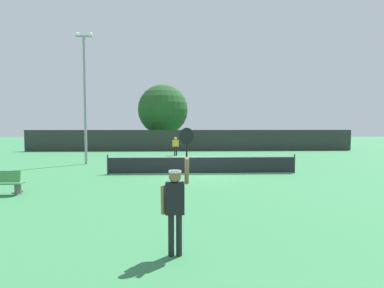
{
  "coord_description": "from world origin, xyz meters",
  "views": [
    {
      "loc": [
        -1.26,
        -16.83,
        2.61
      ],
      "look_at": [
        -0.41,
        3.91,
        1.43
      ],
      "focal_mm": 28.65,
      "sensor_mm": 36.0,
      "label": 1
    }
  ],
  "objects_px": {
    "tennis_ball": "(232,170)",
    "player_serving": "(175,199)",
    "light_pole": "(85,91)",
    "spare_racket": "(19,191)",
    "player_receiving": "(176,144)",
    "parked_car_near": "(124,142)",
    "large_tree": "(163,110)",
    "parked_car_mid": "(239,141)"
  },
  "relations": [
    {
      "from": "tennis_ball",
      "to": "player_serving",
      "type": "bearing_deg",
      "value": -104.92
    },
    {
      "from": "light_pole",
      "to": "spare_racket",
      "type": "bearing_deg",
      "value": -89.39
    },
    {
      "from": "player_receiving",
      "to": "spare_racket",
      "type": "bearing_deg",
      "value": 68.04
    },
    {
      "from": "tennis_ball",
      "to": "parked_car_near",
      "type": "relative_size",
      "value": 0.02
    },
    {
      "from": "light_pole",
      "to": "large_tree",
      "type": "height_order",
      "value": "light_pole"
    },
    {
      "from": "player_receiving",
      "to": "light_pole",
      "type": "xyz_separation_m",
      "value": [
        -6.16,
        -5.88,
        4.07
      ]
    },
    {
      "from": "player_receiving",
      "to": "large_tree",
      "type": "distance_m",
      "value": 10.8
    },
    {
      "from": "player_receiving",
      "to": "tennis_ball",
      "type": "distance_m",
      "value": 10.01
    },
    {
      "from": "large_tree",
      "to": "parked_car_mid",
      "type": "distance_m",
      "value": 10.39
    },
    {
      "from": "spare_racket",
      "to": "large_tree",
      "type": "relative_size",
      "value": 0.07
    },
    {
      "from": "player_receiving",
      "to": "light_pole",
      "type": "height_order",
      "value": "light_pole"
    },
    {
      "from": "light_pole",
      "to": "large_tree",
      "type": "relative_size",
      "value": 1.18
    },
    {
      "from": "spare_racket",
      "to": "parked_car_near",
      "type": "xyz_separation_m",
      "value": [
        -0.43,
        25.41,
        0.76
      ]
    },
    {
      "from": "player_serving",
      "to": "light_pole",
      "type": "height_order",
      "value": "light_pole"
    },
    {
      "from": "tennis_ball",
      "to": "parked_car_mid",
      "type": "height_order",
      "value": "parked_car_mid"
    },
    {
      "from": "spare_racket",
      "to": "light_pole",
      "type": "height_order",
      "value": "light_pole"
    },
    {
      "from": "player_serving",
      "to": "parked_car_mid",
      "type": "distance_m",
      "value": 33.29
    },
    {
      "from": "spare_racket",
      "to": "light_pole",
      "type": "relative_size",
      "value": 0.06
    },
    {
      "from": "spare_racket",
      "to": "parked_car_mid",
      "type": "bearing_deg",
      "value": 61.79
    },
    {
      "from": "large_tree",
      "to": "parked_car_mid",
      "type": "relative_size",
      "value": 1.82
    },
    {
      "from": "tennis_ball",
      "to": "parked_car_near",
      "type": "xyz_separation_m",
      "value": [
        -9.94,
        19.73,
        0.74
      ]
    },
    {
      "from": "tennis_ball",
      "to": "large_tree",
      "type": "height_order",
      "value": "large_tree"
    },
    {
      "from": "tennis_ball",
      "to": "spare_racket",
      "type": "height_order",
      "value": "tennis_ball"
    },
    {
      "from": "tennis_ball",
      "to": "parked_car_mid",
      "type": "distance_m",
      "value": 20.91
    },
    {
      "from": "parked_car_near",
      "to": "spare_racket",
      "type": "bearing_deg",
      "value": -91.2
    },
    {
      "from": "parked_car_near",
      "to": "light_pole",
      "type": "bearing_deg",
      "value": -91.0
    },
    {
      "from": "parked_car_near",
      "to": "player_serving",
      "type": "bearing_deg",
      "value": -80.14
    },
    {
      "from": "player_receiving",
      "to": "spare_racket",
      "type": "height_order",
      "value": "player_receiving"
    },
    {
      "from": "parked_car_mid",
      "to": "player_receiving",
      "type": "bearing_deg",
      "value": -125.88
    },
    {
      "from": "player_receiving",
      "to": "tennis_ball",
      "type": "xyz_separation_m",
      "value": [
        3.46,
        -9.34,
        -0.99
      ]
    },
    {
      "from": "large_tree",
      "to": "parked_car_near",
      "type": "distance_m",
      "value": 6.19
    },
    {
      "from": "player_receiving",
      "to": "parked_car_near",
      "type": "bearing_deg",
      "value": -58.01
    },
    {
      "from": "spare_racket",
      "to": "tennis_ball",
      "type": "bearing_deg",
      "value": 30.84
    },
    {
      "from": "tennis_ball",
      "to": "light_pole",
      "type": "distance_m",
      "value": 11.4
    },
    {
      "from": "player_serving",
      "to": "large_tree",
      "type": "relative_size",
      "value": 0.34
    },
    {
      "from": "tennis_ball",
      "to": "parked_car_mid",
      "type": "relative_size",
      "value": 0.02
    },
    {
      "from": "large_tree",
      "to": "parked_car_mid",
      "type": "height_order",
      "value": "large_tree"
    },
    {
      "from": "player_serving",
      "to": "light_pole",
      "type": "relative_size",
      "value": 0.29
    },
    {
      "from": "light_pole",
      "to": "large_tree",
      "type": "distance_m",
      "value": 16.56
    },
    {
      "from": "parked_car_mid",
      "to": "light_pole",
      "type": "bearing_deg",
      "value": -129.97
    },
    {
      "from": "light_pole",
      "to": "large_tree",
      "type": "xyz_separation_m",
      "value": [
        4.5,
        15.93,
        -0.46
      ]
    },
    {
      "from": "tennis_ball",
      "to": "spare_racket",
      "type": "xyz_separation_m",
      "value": [
        -9.51,
        -5.68,
        -0.01
      ]
    }
  ]
}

